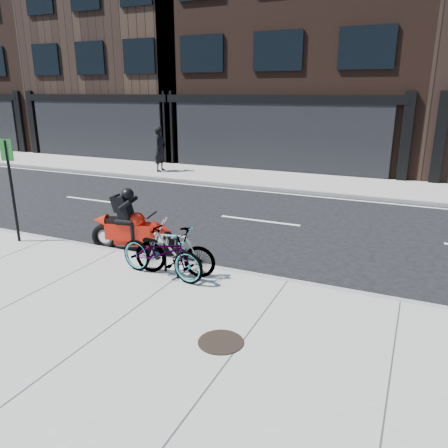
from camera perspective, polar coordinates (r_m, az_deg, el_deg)
The scene contains 13 objects.
ground at distance 10.83m, azimuth 1.05°, elevation -2.32°, with size 120.00×120.00×0.00m, color black.
sidewalk_near at distance 6.92m, azimuth -16.08°, elevation -14.27°, with size 60.00×6.00×0.13m, color gray.
sidewalk_far at distance 17.96m, azimuth 10.91°, elevation 5.37°, with size 60.00×3.50×0.13m, color gray.
building_west at distance 35.48m, azimuth -24.74°, elevation 20.64°, with size 10.00×10.00×13.50m, color black.
building_midwest at distance 28.88m, azimuth -10.24°, elevation 21.52°, with size 10.00×10.00×12.00m, color black.
building_center at distance 24.92m, azimuth 11.09°, elevation 25.14°, with size 12.00×10.00×14.50m, color black.
bike_rack at distance 8.53m, azimuth -6.93°, elevation -3.60°, with size 0.44×0.23×0.80m.
bicycle_front at distance 8.44m, azimuth -8.15°, elevation -3.68°, with size 0.66×1.89×0.99m, color gray.
bicycle_rear at distance 8.48m, azimuth -6.50°, elevation -3.51°, with size 0.47×1.65×0.99m, color gray.
motorcycle at distance 10.15m, azimuth -11.51°, elevation -0.36°, with size 2.01×0.73×1.51m.
pedestrian at distance 19.85m, azimuth -8.33°, elevation 9.66°, with size 0.72×0.47×1.97m, color black.
manhole_cover at distance 6.47m, azimuth -0.43°, elevation -15.15°, with size 0.66×0.66×0.01m, color black.
sign_post at distance 11.23m, azimuth -26.07°, elevation 4.96°, with size 0.33×0.07×2.42m.
Camera 1 is at (4.02, -9.40, 3.57)m, focal length 35.00 mm.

